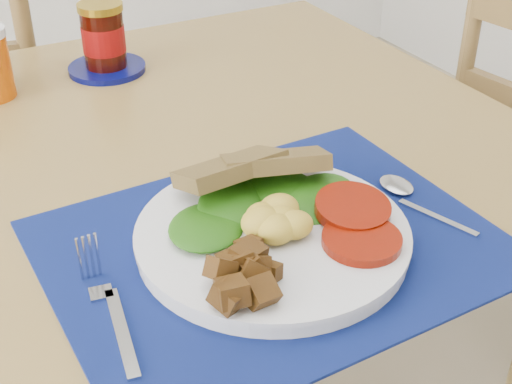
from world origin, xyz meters
The scene contains 6 objects.
table centered at (0.00, 0.20, 0.67)m, with size 1.40×0.90×0.75m.
placemat centered at (0.18, -0.13, 0.75)m, with size 0.51×0.40×0.00m, color black.
breakfast_plate centered at (0.17, -0.14, 0.78)m, with size 0.32×0.32×0.08m.
fork centered at (-0.03, -0.15, 0.76)m, with size 0.03×0.19×0.00m.
spoon centered at (0.38, -0.13, 0.76)m, with size 0.05×0.16×0.00m.
jam_on_saucer centered at (0.17, 0.47, 0.80)m, with size 0.14×0.14×0.12m.
Camera 1 is at (-0.16, -0.72, 1.25)m, focal length 50.00 mm.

